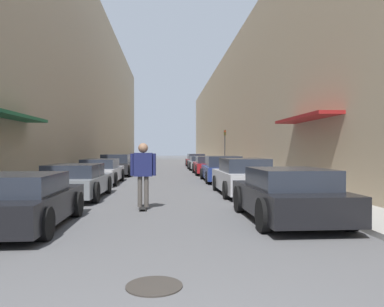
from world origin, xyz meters
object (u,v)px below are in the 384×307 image
(skateboarder, at_px, (143,168))
(traffic_light, at_px, (225,144))
(parked_car_left_0, at_px, (22,201))
(parked_car_left_1, at_px, (76,181))
(parked_car_right_2, at_px, (222,169))
(parked_car_right_4, at_px, (201,163))
(parked_car_right_5, at_px, (196,161))
(parked_car_right_1, at_px, (243,177))
(parked_car_right_0, at_px, (288,195))
(parked_car_right_3, at_px, (208,165))
(parked_car_left_2, at_px, (101,171))
(parked_car_left_4, at_px, (126,163))
(manhole_cover, at_px, (154,286))
(parked_car_left_3, at_px, (117,165))

(skateboarder, relative_size, traffic_light, 0.58)
(parked_car_left_0, bearing_deg, parked_car_left_1, 90.46)
(parked_car_right_2, relative_size, traffic_light, 1.43)
(parked_car_right_4, distance_m, parked_car_right_5, 5.43)
(parked_car_right_5, bearing_deg, parked_car_left_0, -102.03)
(parked_car_right_1, bearing_deg, parked_car_right_0, -90.11)
(parked_car_right_0, xyz_separation_m, skateboarder, (-3.51, 1.91, 0.54))
(parked_car_right_3, distance_m, parked_car_right_5, 11.12)
(parked_car_right_5, relative_size, traffic_light, 1.46)
(parked_car_left_2, bearing_deg, parked_car_right_0, -59.13)
(parked_car_left_1, relative_size, parked_car_right_1, 0.96)
(parked_car_left_4, bearing_deg, traffic_light, 14.46)
(manhole_cover, bearing_deg, parked_car_right_2, 78.22)
(parked_car_left_2, height_order, traffic_light, traffic_light)
(parked_car_left_3, distance_m, parked_car_left_4, 5.22)
(parked_car_left_2, distance_m, traffic_light, 15.44)
(parked_car_left_1, bearing_deg, parked_car_right_1, 6.18)
(parked_car_left_0, xyz_separation_m, parked_car_left_2, (-0.13, 10.57, 0.03))
(parked_car_right_4, bearing_deg, parked_car_right_0, -90.09)
(parked_car_left_1, bearing_deg, skateboarder, -46.59)
(parked_car_left_4, relative_size, skateboarder, 2.53)
(parked_car_left_1, relative_size, parked_car_right_3, 0.93)
(parked_car_left_1, bearing_deg, manhole_cover, -70.92)
(parked_car_left_3, height_order, parked_car_right_2, parked_car_left_3)
(parked_car_right_2, bearing_deg, parked_car_left_4, 121.32)
(parked_car_left_4, xyz_separation_m, traffic_light, (8.16, 2.10, 1.50))
(parked_car_left_2, distance_m, parked_car_right_0, 11.85)
(parked_car_right_0, bearing_deg, parked_car_right_3, 89.99)
(parked_car_left_4, xyz_separation_m, skateboarder, (2.46, -19.10, 0.52))
(parked_car_left_3, relative_size, traffic_light, 1.27)
(parked_car_left_0, bearing_deg, parked_car_right_5, 77.97)
(parked_car_right_2, bearing_deg, parked_car_left_3, 142.08)
(parked_car_right_4, bearing_deg, parked_car_right_3, -90.34)
(skateboarder, bearing_deg, traffic_light, 74.96)
(parked_car_left_3, bearing_deg, skateboarder, -79.70)
(parked_car_left_3, xyz_separation_m, parked_car_right_1, (6.04, -10.61, -0.02))
(parked_car_left_2, relative_size, parked_car_right_0, 1.15)
(parked_car_right_3, height_order, parked_car_right_5, parked_car_right_5)
(parked_car_right_2, xyz_separation_m, parked_car_right_3, (-0.11, 5.72, -0.03))
(parked_car_left_2, bearing_deg, traffic_light, 57.43)
(traffic_light, bearing_deg, skateboarder, -105.04)
(parked_car_left_2, bearing_deg, parked_car_right_3, 47.11)
(skateboarder, bearing_deg, parked_car_left_2, 107.29)
(parked_car_left_2, relative_size, manhole_cover, 6.65)
(parked_car_right_3, bearing_deg, parked_car_left_1, -116.19)
(parked_car_left_2, bearing_deg, parked_car_right_2, 7.66)
(parked_car_right_1, height_order, parked_car_right_4, parked_car_right_1)
(parked_car_left_1, distance_m, parked_car_right_3, 13.58)
(parked_car_right_4, xyz_separation_m, traffic_light, (2.15, 0.71, 1.57))
(parked_car_left_1, xyz_separation_m, parked_car_right_0, (5.99, -4.54, 0.03))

